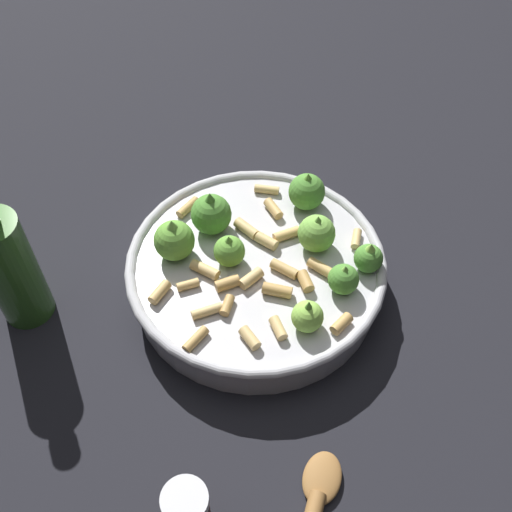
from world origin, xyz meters
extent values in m
plane|color=black|center=(0.00, 0.00, 0.00)|extent=(2.40, 2.40, 0.00)
cylinder|color=#B7B7BC|center=(0.00, 0.00, 0.02)|extent=(0.28, 0.28, 0.05)
torus|color=#B7B7BC|center=(0.00, 0.00, 0.05)|extent=(0.29, 0.29, 0.01)
sphere|color=#75B247|center=(0.05, -0.05, 0.07)|extent=(0.04, 0.04, 0.04)
cone|color=#75B247|center=(0.05, -0.05, 0.09)|extent=(0.02, 0.02, 0.02)
sphere|color=#4C8933|center=(0.02, 0.07, 0.07)|extent=(0.05, 0.05, 0.05)
cone|color=#4C8933|center=(0.02, 0.07, 0.09)|extent=(0.02, 0.02, 0.02)
sphere|color=#609E38|center=(-0.03, 0.09, 0.07)|extent=(0.05, 0.05, 0.05)
cone|color=#75B247|center=(-0.03, 0.09, 0.09)|extent=(0.02, 0.02, 0.02)
sphere|color=#4C8933|center=(0.11, -0.02, 0.07)|extent=(0.04, 0.04, 0.04)
cone|color=#609E38|center=(0.11, -0.02, 0.09)|extent=(0.02, 0.02, 0.02)
sphere|color=#8CC64C|center=(-0.05, -0.08, 0.06)|extent=(0.03, 0.03, 0.03)
cone|color=#609E38|center=(-0.05, -0.08, 0.08)|extent=(0.01, 0.01, 0.02)
sphere|color=#4C8933|center=(0.05, -0.11, 0.06)|extent=(0.03, 0.03, 0.03)
cone|color=#8CC64C|center=(0.05, -0.11, 0.08)|extent=(0.02, 0.02, 0.01)
sphere|color=#4C8933|center=(0.01, -0.10, 0.06)|extent=(0.03, 0.03, 0.03)
cone|color=#75B247|center=(0.01, -0.10, 0.08)|extent=(0.01, 0.01, 0.01)
sphere|color=#609E38|center=(-0.01, 0.03, 0.06)|extent=(0.03, 0.03, 0.03)
cone|color=#609E38|center=(-0.01, 0.03, 0.08)|extent=(0.02, 0.02, 0.01)
cylinder|color=tan|center=(-0.06, 0.05, 0.05)|extent=(0.02, 0.02, 0.01)
cylinder|color=tan|center=(0.10, 0.04, 0.05)|extent=(0.02, 0.03, 0.01)
cylinder|color=tan|center=(-0.04, 0.04, 0.05)|extent=(0.01, 0.03, 0.01)
cylinder|color=tan|center=(-0.04, -0.12, 0.05)|extent=(0.03, 0.02, 0.01)
cylinder|color=tan|center=(0.08, -0.09, 0.05)|extent=(0.03, 0.02, 0.01)
cylinder|color=tan|center=(0.03, 0.00, 0.05)|extent=(0.02, 0.03, 0.01)
cylinder|color=tan|center=(0.04, 0.11, 0.05)|extent=(0.03, 0.02, 0.01)
cylinder|color=tan|center=(-0.04, 0.01, 0.05)|extent=(0.03, 0.03, 0.01)
cylinder|color=tan|center=(0.08, 0.01, 0.05)|extent=(0.03, 0.03, 0.01)
cylinder|color=tan|center=(-0.07, -0.06, 0.05)|extent=(0.03, 0.03, 0.01)
cylinder|color=tan|center=(-0.10, -0.04, 0.05)|extent=(0.02, 0.03, 0.01)
cylinder|color=tan|center=(-0.03, -0.04, 0.05)|extent=(0.02, 0.03, 0.01)
cylinder|color=tan|center=(-0.03, -0.01, 0.05)|extent=(0.03, 0.02, 0.01)
cylinder|color=tan|center=(-0.01, -0.06, 0.05)|extent=(0.03, 0.03, 0.01)
cylinder|color=tan|center=(0.02, -0.07, 0.05)|extent=(0.02, 0.03, 0.01)
cylinder|color=tan|center=(0.05, -0.02, 0.05)|extent=(0.03, 0.03, 0.01)
cylinder|color=tan|center=(0.04, 0.03, 0.05)|extent=(0.02, 0.03, 0.01)
cylinder|color=tan|center=(-0.12, 0.01, 0.05)|extent=(0.03, 0.02, 0.01)
cylinder|color=tan|center=(-0.07, 0.00, 0.05)|extent=(0.02, 0.01, 0.01)
cylinder|color=tan|center=(-0.08, 0.02, 0.05)|extent=(0.03, 0.03, 0.01)
cylinder|color=tan|center=(-0.09, 0.07, 0.05)|extent=(0.03, 0.01, 0.01)
cylinder|color=tan|center=(0.00, -0.03, 0.05)|extent=(0.02, 0.03, 0.01)
cylinder|color=silver|center=(-0.27, -0.07, 0.08)|extent=(0.04, 0.04, 0.01)
cylinder|color=#336023|center=(-0.14, 0.22, 0.07)|extent=(0.06, 0.06, 0.14)
ellipsoid|color=olive|center=(-0.18, -0.15, 0.01)|extent=(0.06, 0.04, 0.01)
camera|label=1|loc=(-0.38, -0.18, 0.57)|focal=42.65mm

